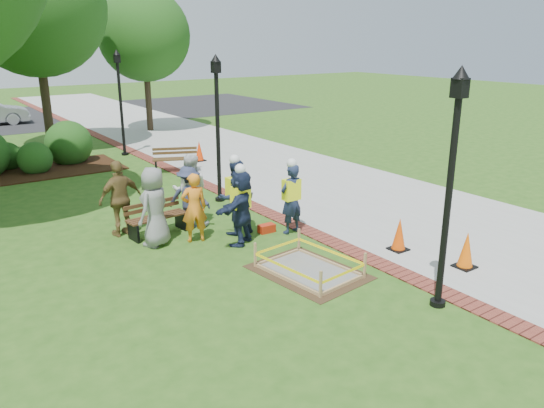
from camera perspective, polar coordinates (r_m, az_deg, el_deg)
ground at (r=11.42m, az=1.41°, el=-6.70°), size 100.00×100.00×0.00m
sidewalk at (r=22.03m, az=-3.58°, el=5.15°), size 6.00×60.00×0.02m
brick_edging at (r=20.56m, az=-11.34°, el=3.97°), size 0.50×60.00×0.03m
mulch_bed at (r=21.14m, az=-25.44°, el=2.99°), size 7.00×3.00×0.05m
parking_lot at (r=36.22m, az=-25.15°, el=8.36°), size 36.00×12.00×0.01m
wet_concrete_pad at (r=11.07m, az=3.96°, el=-6.24°), size 1.96×2.48×0.55m
bench_near at (r=13.42m, az=-12.20°, el=-2.17°), size 1.56×0.65×0.82m
bench_far at (r=19.65m, az=-10.33°, el=4.20°), size 1.68×1.13×0.87m
cone_front at (r=11.91m, az=20.16°, el=-4.75°), size 0.41×0.41×0.81m
cone_back at (r=12.44m, az=13.52°, el=-3.26°), size 0.40×0.40×0.79m
cone_far at (r=21.23m, az=-7.82°, el=5.61°), size 0.41×0.41×0.82m
toolbox at (r=13.31m, az=-0.58°, el=-2.64°), size 0.42×0.24×0.21m
lamp_near at (r=9.46m, az=18.69°, el=3.12°), size 0.28×0.28×4.26m
lamp_mid at (r=15.47m, az=-5.89°, el=9.18°), size 0.28×0.28×4.26m
lamp_far at (r=22.75m, az=-16.04°, el=11.21°), size 0.28×0.28×4.26m
tree_back at (r=24.96m, az=-24.24°, el=18.92°), size 5.78×5.78×8.86m
tree_right at (r=28.76m, az=-13.60°, el=17.24°), size 4.62×4.62×7.15m
shrub_c at (r=21.10m, az=-23.97°, el=3.10°), size 1.22×1.22×1.22m
shrub_d at (r=22.30m, az=-20.82°, el=4.16°), size 1.78×1.78×1.78m
shrub_e at (r=22.17m, az=-26.47°, el=3.40°), size 1.09×1.09×1.09m
casual_person_a at (r=12.54m, az=-12.53°, el=-0.31°), size 0.71×0.64×1.88m
casual_person_b at (r=12.64m, az=-8.38°, el=-0.41°), size 0.61×0.47×1.68m
casual_person_c at (r=13.71m, az=-8.77°, el=1.43°), size 0.72×0.64×1.88m
casual_person_d at (r=13.41m, az=-16.00°, el=0.57°), size 0.65×0.47×1.88m
casual_person_e at (r=13.62m, az=-8.91°, el=0.74°), size 0.61×0.60×1.62m
hivis_worker_a at (r=12.36m, az=-3.38°, el=-0.09°), size 0.68×0.62×1.94m
hivis_worker_b at (r=13.04m, az=2.09°, el=0.80°), size 0.60×0.42×1.91m
hivis_worker_c at (r=13.01m, az=-3.98°, el=0.94°), size 0.60×0.39×2.01m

